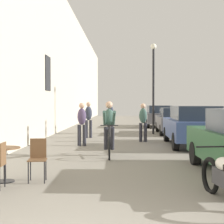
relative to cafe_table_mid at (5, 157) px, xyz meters
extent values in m
cube|color=#B7AD99|center=(-1.49, 10.25, 3.76)|extent=(0.50, 68.00, 8.56)
cube|color=black|center=(-1.22, 9.76, 2.63)|extent=(0.04, 1.10, 1.70)
cylinder|color=black|center=(0.00, 0.00, -0.51)|extent=(0.40, 0.40, 0.02)
cylinder|color=black|center=(0.00, 0.00, -0.16)|extent=(0.05, 0.05, 0.67)
cylinder|color=brown|center=(0.00, 0.00, 0.19)|extent=(0.64, 0.64, 0.02)
cylinder|color=black|center=(0.17, -0.77, -0.30)|extent=(0.02, 0.02, 0.45)
cylinder|color=black|center=(0.15, -0.45, -0.30)|extent=(0.02, 0.02, 0.45)
cube|color=brown|center=(0.18, -0.61, 0.16)|extent=(0.03, 0.34, 0.42)
cylinder|color=black|center=(0.86, -0.14, -0.30)|extent=(0.02, 0.02, 0.45)
cylinder|color=black|center=(0.54, -0.18, -0.30)|extent=(0.02, 0.02, 0.45)
cylinder|color=black|center=(0.82, 0.18, -0.30)|extent=(0.02, 0.02, 0.45)
cylinder|color=black|center=(0.50, 0.14, -0.30)|extent=(0.02, 0.02, 0.45)
cube|color=brown|center=(0.68, 0.00, -0.06)|extent=(0.42, 0.42, 0.02)
cube|color=brown|center=(0.66, 0.18, 0.16)|extent=(0.34, 0.06, 0.42)
torus|color=black|center=(2.07, 2.91, -0.19)|extent=(0.08, 0.71, 0.71)
torus|color=black|center=(2.02, 3.96, -0.19)|extent=(0.08, 0.71, 0.71)
cylinder|color=black|center=(2.03, 3.87, 0.09)|extent=(0.05, 0.22, 0.58)
cylinder|color=black|center=(2.05, 3.37, 0.43)|extent=(0.08, 0.83, 0.14)
cylinder|color=black|center=(2.07, 2.93, 0.14)|extent=(0.04, 0.09, 0.67)
cylinder|color=black|center=(2.05, 3.46, -0.15)|extent=(0.08, 1.00, 0.12)
cylinder|color=black|center=(2.07, 2.96, 0.48)|extent=(0.52, 0.05, 0.03)
ellipsoid|color=black|center=(2.03, 3.78, 0.41)|extent=(0.12, 0.24, 0.06)
ellipsoid|color=#38564C|center=(2.04, 3.70, 0.68)|extent=(0.36, 0.37, 0.59)
sphere|color=tan|center=(2.04, 3.66, 1.08)|extent=(0.22, 0.22, 0.22)
cylinder|color=#26262D|center=(2.14, 3.62, 0.03)|extent=(0.15, 0.40, 0.75)
cylinder|color=#26262D|center=(1.94, 3.61, 0.03)|extent=(0.15, 0.40, 0.75)
cylinder|color=#38564C|center=(2.20, 3.31, 0.68)|extent=(0.14, 0.75, 0.48)
cylinder|color=#38564C|center=(1.91, 3.30, 0.68)|extent=(0.11, 0.75, 0.48)
cylinder|color=#26262D|center=(0.98, 6.19, -0.11)|extent=(0.14, 0.14, 0.82)
cylinder|color=#26262D|center=(0.78, 6.18, -0.11)|extent=(0.14, 0.14, 0.82)
ellipsoid|color=#4C3D5B|center=(0.88, 6.18, 0.62)|extent=(0.36, 0.27, 0.65)
sphere|color=tan|center=(0.88, 6.18, 1.04)|extent=(0.22, 0.22, 0.22)
cylinder|color=#26262D|center=(3.44, 7.66, -0.12)|extent=(0.14, 0.14, 0.81)
cylinder|color=#26262D|center=(3.25, 7.70, -0.12)|extent=(0.14, 0.14, 0.81)
ellipsoid|color=#38564C|center=(3.35, 7.68, 0.61)|extent=(0.37, 0.29, 0.64)
sphere|color=tan|center=(3.35, 7.68, 1.03)|extent=(0.22, 0.22, 0.22)
cylinder|color=#26262D|center=(0.93, 9.34, -0.10)|extent=(0.14, 0.14, 0.85)
cylinder|color=#26262D|center=(0.73, 9.32, -0.10)|extent=(0.14, 0.14, 0.85)
ellipsoid|color=#2D3342|center=(0.83, 9.33, 0.67)|extent=(0.37, 0.28, 0.67)
sphere|color=tan|center=(0.83, 9.33, 1.10)|extent=(0.22, 0.22, 0.22)
cylinder|color=#26262D|center=(1.70, 11.80, -0.09)|extent=(0.14, 0.14, 0.86)
cylinder|color=#26262D|center=(1.90, 11.77, -0.09)|extent=(0.14, 0.14, 0.86)
ellipsoid|color=#2D3342|center=(1.80, 11.79, 0.68)|extent=(0.37, 0.28, 0.68)
sphere|color=tan|center=(1.80, 11.79, 1.11)|extent=(0.22, 0.22, 0.22)
cylinder|color=black|center=(4.14, 11.56, 1.78)|extent=(0.12, 0.12, 4.60)
sphere|color=silver|center=(4.14, 11.56, 4.22)|extent=(0.32, 0.32, 0.32)
cylinder|color=black|center=(4.41, 2.14, -0.21)|extent=(0.21, 0.62, 0.62)
cube|color=#384C84|center=(5.17, 6.38, 0.15)|extent=(1.89, 4.40, 0.71)
cube|color=#283342|center=(5.16, 5.85, 0.77)|extent=(1.56, 2.39, 0.53)
cylinder|color=black|center=(4.37, 7.83, -0.21)|extent=(0.21, 0.63, 0.63)
cylinder|color=black|center=(6.02, 7.80, -0.21)|extent=(0.21, 0.63, 0.63)
cylinder|color=black|center=(4.32, 4.95, -0.21)|extent=(0.21, 0.63, 0.63)
cylinder|color=black|center=(5.96, 4.92, -0.21)|extent=(0.21, 0.63, 0.63)
cube|color=#595960|center=(5.25, 11.78, 0.10)|extent=(1.75, 4.05, 0.65)
cube|color=#283342|center=(5.24, 11.29, 0.67)|extent=(1.44, 2.20, 0.49)
cylinder|color=black|center=(4.52, 13.12, -0.23)|extent=(0.20, 0.58, 0.58)
cylinder|color=black|center=(6.04, 13.09, -0.23)|extent=(0.20, 0.58, 0.58)
cylinder|color=black|center=(4.46, 10.47, -0.23)|extent=(0.20, 0.58, 0.58)
cylinder|color=black|center=(5.98, 10.43, -0.23)|extent=(0.20, 0.58, 0.58)
cube|color=#595960|center=(5.01, 17.50, 0.14)|extent=(1.81, 4.32, 0.70)
cube|color=#283342|center=(5.01, 16.99, 0.75)|extent=(1.51, 2.33, 0.52)
cylinder|color=black|center=(4.21, 18.93, -0.21)|extent=(0.20, 0.62, 0.62)
cylinder|color=black|center=(5.83, 18.92, -0.21)|extent=(0.20, 0.62, 0.62)
cylinder|color=black|center=(4.19, 16.09, -0.21)|extent=(0.20, 0.62, 0.62)
cylinder|color=black|center=(5.81, 16.08, -0.21)|extent=(0.20, 0.62, 0.62)
torus|color=black|center=(4.07, -0.72, -0.22)|extent=(0.19, 0.70, 0.69)
cylinder|color=black|center=(4.09, -0.81, 0.33)|extent=(0.62, 0.12, 0.03)
camera|label=1|loc=(2.45, -7.03, 1.10)|focal=54.83mm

